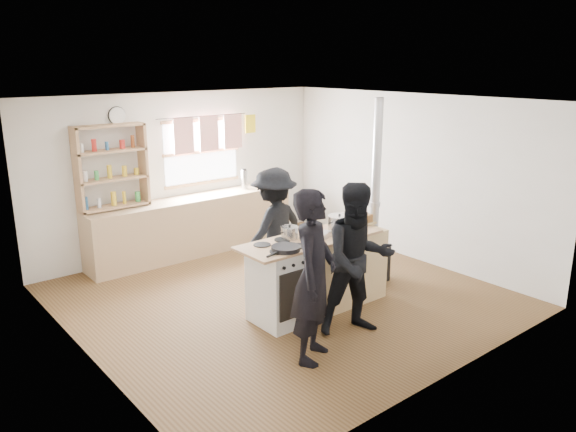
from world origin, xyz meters
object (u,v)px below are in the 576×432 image
(cooking_island, at_px, (319,272))
(skillet_greens, at_px, (286,248))
(bread_board, at_px, (364,220))
(flue_heater, at_px, (374,235))
(person_near_right, at_px, (358,260))
(person_far, at_px, (274,229))
(person_near_left, at_px, (314,277))
(roast_tray, at_px, (316,235))
(stockpot_counter, at_px, (339,223))
(stockpot_stove, at_px, (289,233))
(thermos, at_px, (244,180))

(cooking_island, height_order, skillet_greens, skillet_greens)
(cooking_island, bearing_deg, bread_board, 0.92)
(flue_heater, bearing_deg, person_near_right, -143.88)
(person_far, bearing_deg, skillet_greens, 46.67)
(person_near_left, relative_size, person_near_right, 1.04)
(roast_tray, relative_size, stockpot_counter, 1.38)
(stockpot_stove, bearing_deg, thermos, 65.64)
(cooking_island, distance_m, stockpot_counter, 0.65)
(person_far, bearing_deg, person_near_left, 52.27)
(person_near_left, relative_size, person_far, 1.10)
(cooking_island, xyz_separation_m, person_near_right, (-0.10, -0.74, 0.39))
(cooking_island, distance_m, bread_board, 0.93)
(person_near_left, distance_m, person_far, 1.95)
(flue_heater, relative_size, person_far, 1.54)
(stockpot_stove, relative_size, person_near_right, 0.12)
(cooking_island, relative_size, person_near_left, 1.11)
(flue_heater, bearing_deg, person_far, 149.89)
(cooking_island, relative_size, stockpot_stove, 9.51)
(roast_tray, height_order, stockpot_stove, stockpot_stove)
(roast_tray, relative_size, person_far, 0.24)
(roast_tray, height_order, person_far, person_far)
(cooking_island, height_order, person_near_right, person_near_right)
(thermos, relative_size, cooking_island, 0.16)
(bread_board, distance_m, person_far, 1.19)
(skillet_greens, xyz_separation_m, flue_heater, (1.84, 0.36, -0.31))
(cooking_island, xyz_separation_m, roast_tray, (-0.09, -0.02, 0.50))
(roast_tray, bearing_deg, skillet_greens, -165.96)
(skillet_greens, height_order, roast_tray, roast_tray)
(flue_heater, height_order, person_near_left, flue_heater)
(skillet_greens, bearing_deg, stockpot_counter, 10.02)
(stockpot_counter, xyz_separation_m, bread_board, (0.44, 0.00, -0.04))
(stockpot_counter, distance_m, flue_heater, 0.95)
(cooking_island, distance_m, flue_heater, 1.21)
(thermos, height_order, person_near_right, person_near_right)
(skillet_greens, height_order, stockpot_counter, stockpot_counter)
(person_near_right, bearing_deg, skillet_greens, 157.82)
(thermos, xyz_separation_m, stockpot_counter, (-0.50, -2.76, -0.03))
(skillet_greens, relative_size, bread_board, 1.39)
(cooking_island, relative_size, skillet_greens, 4.91)
(skillet_greens, relative_size, roast_tray, 1.01)
(flue_heater, bearing_deg, stockpot_counter, -167.41)
(person_near_left, bearing_deg, roast_tray, 14.09)
(stockpot_counter, xyz_separation_m, person_near_right, (-0.43, -0.75, -0.17))
(person_near_left, xyz_separation_m, person_far, (0.86, 1.75, -0.08))
(skillet_greens, xyz_separation_m, stockpot_stove, (0.30, 0.30, 0.05))
(bread_board, xyz_separation_m, person_near_left, (-1.64, -0.87, -0.09))
(person_far, bearing_deg, bread_board, 120.09)
(thermos, distance_m, roast_tray, 2.94)
(roast_tray, distance_m, person_far, 0.93)
(stockpot_counter, xyz_separation_m, person_near_left, (-1.19, -0.87, -0.14))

